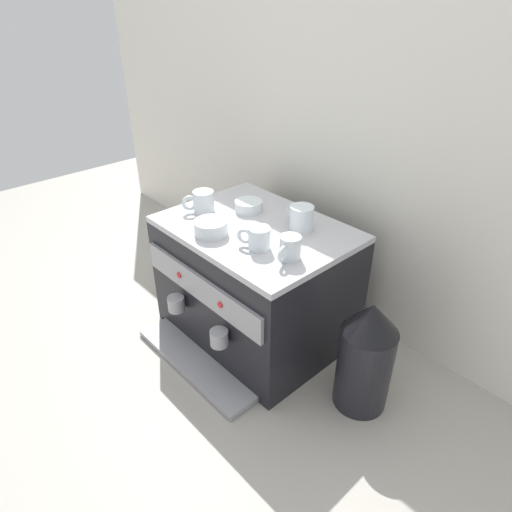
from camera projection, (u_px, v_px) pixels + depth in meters
ground_plane at (256, 329)px, 1.65m from camera, size 4.00×4.00×0.00m
tiled_backsplash_wall at (329, 164)px, 1.57m from camera, size 2.80×0.03×1.10m
espresso_machine at (255, 282)px, 1.54m from camera, size 0.60×0.56×0.43m
ceramic_cup_0 at (290, 248)px, 1.24m from camera, size 0.06×0.10×0.07m
ceramic_cup_1 at (301, 218)px, 1.39m from camera, size 0.12×0.07×0.08m
ceramic_cup_2 at (258, 238)px, 1.29m from camera, size 0.09×0.07×0.07m
ceramic_cup_3 at (202, 202)px, 1.50m from camera, size 0.08×0.10×0.07m
ceramic_bowl_0 at (249, 206)px, 1.52m from camera, size 0.09×0.09×0.04m
ceramic_bowl_1 at (211, 228)px, 1.37m from camera, size 0.10×0.10×0.04m
coffee_grinder at (366, 356)px, 1.27m from camera, size 0.16×0.16×0.36m
milk_pitcher at (193, 269)px, 1.89m from camera, size 0.08×0.08×0.12m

